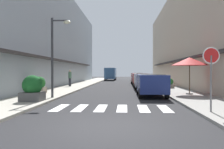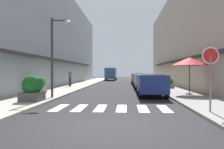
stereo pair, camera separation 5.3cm
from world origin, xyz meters
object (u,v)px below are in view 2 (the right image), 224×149
at_px(parked_car_far, 140,78).
at_px(round_street_sign, 210,62).
at_px(delivery_van, 111,73).
at_px(planter_corner, 32,89).
at_px(parked_car_near, 151,83).
at_px(cafe_umbrella, 189,61).
at_px(parked_car_mid, 144,80).
at_px(pedestrian_walking_near, 70,78).
at_px(planter_midblock, 39,85).
at_px(planter_far, 170,83).
at_px(street_lamp, 55,48).
at_px(parked_car_distant, 138,77).

xyz_separation_m(parked_car_far, round_street_sign, (1.55, -18.53, 1.09)).
relative_size(delivery_van, planter_corner, 4.02).
distance_m(parked_car_near, delivery_van, 29.69).
bearing_deg(parked_car_far, cafe_umbrella, -76.95).
distance_m(parked_car_mid, pedestrian_walking_near, 7.93).
bearing_deg(parked_car_near, planter_corner, -150.60).
xyz_separation_m(delivery_van, planter_midblock, (-3.29, -28.75, -0.71)).
xyz_separation_m(parked_car_mid, delivery_van, (-4.53, 23.08, 0.48)).
distance_m(parked_car_far, planter_far, 5.82).
bearing_deg(parked_car_near, cafe_umbrella, 11.01).
xyz_separation_m(street_lamp, planter_corner, (-0.73, -1.70, -2.29)).
bearing_deg(planter_corner, street_lamp, 66.67).
xyz_separation_m(round_street_sign, planter_far, (0.90, 13.26, -1.47)).
bearing_deg(planter_midblock, street_lamp, -52.90).
height_order(round_street_sign, planter_corner, round_street_sign).
bearing_deg(delivery_van, planter_midblock, -96.53).
bearing_deg(round_street_sign, planter_midblock, 142.52).
distance_m(parked_car_near, cafe_umbrella, 3.05).
height_order(parked_car_distant, planter_midblock, parked_car_distant).
bearing_deg(cafe_umbrella, street_lamp, -163.45).
bearing_deg(planter_midblock, round_street_sign, -37.48).
distance_m(parked_car_far, pedestrian_walking_near, 8.20).
height_order(parked_car_mid, parked_car_distant, same).
xyz_separation_m(planter_midblock, planter_far, (10.28, 6.07, -0.16)).
distance_m(parked_car_distant, pedestrian_walking_near, 11.73).
distance_m(parked_car_mid, delivery_van, 23.53).
distance_m(parked_car_near, parked_car_mid, 6.25).
distance_m(parked_car_far, planter_corner, 16.97).
distance_m(round_street_sign, street_lamp, 8.78).
xyz_separation_m(parked_car_distant, round_street_sign, (1.55, -24.30, 1.09)).
distance_m(delivery_van, round_street_sign, 36.46).
bearing_deg(parked_car_near, parked_car_mid, 90.00).
xyz_separation_m(parked_car_near, delivery_van, (-4.53, 29.34, 0.48)).
relative_size(round_street_sign, planter_far, 2.70).
xyz_separation_m(parked_car_distant, pedestrian_walking_near, (-7.54, -8.98, 0.12)).
height_order(parked_car_distant, planter_far, parked_car_distant).
bearing_deg(parked_car_far, delivery_van, 104.60).
height_order(parked_car_near, planter_corner, planter_corner).
bearing_deg(pedestrian_walking_near, planter_midblock, -85.77).
distance_m(parked_car_mid, planter_midblock, 9.66).
bearing_deg(round_street_sign, pedestrian_walking_near, 120.70).
bearing_deg(street_lamp, parked_car_distant, 73.45).
bearing_deg(street_lamp, parked_car_near, 18.96).
distance_m(parked_car_near, round_street_sign, 6.87).
relative_size(parked_car_mid, round_street_sign, 1.67).
relative_size(round_street_sign, pedestrian_walking_near, 1.43).
bearing_deg(parked_car_mid, parked_car_distant, 90.00).
bearing_deg(round_street_sign, parked_car_mid, 96.89).
height_order(round_street_sign, cafe_umbrella, cafe_umbrella).
distance_m(street_lamp, planter_midblock, 4.02).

